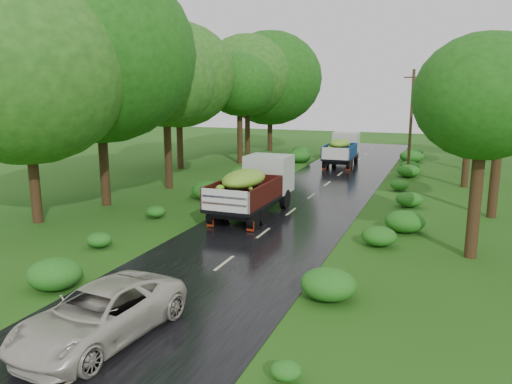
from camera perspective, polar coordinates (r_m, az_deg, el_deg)
The scene contains 10 objects.
ground at distance 14.54m, azimuth -10.41°, elevation -13.09°, with size 120.00×120.00×0.00m, color #204B10.
road at distance 18.66m, azimuth -2.37°, elevation -7.17°, with size 6.50×80.00×0.02m, color black.
road_lines at distance 19.53m, azimuth -1.20°, elevation -6.25°, with size 0.12×69.60×0.00m.
truck_near at distance 24.11m, azimuth -0.11°, elevation 0.91°, with size 2.34×6.39×2.67m.
truck_far at distance 40.41m, azimuth 9.84°, elevation 5.02°, with size 2.31×6.03×2.50m.
car at distance 13.07m, azimuth -17.41°, elevation -13.14°, with size 2.19×4.74×1.32m, color beige.
utility_pole at distance 36.78m, azimuth 17.28°, elevation 7.70°, with size 1.29×0.21×7.34m.
trees_left at distance 36.01m, azimuth -7.32°, elevation 13.10°, with size 7.04×33.38×9.76m.
trees_right at distance 33.42m, azimuth 24.88°, elevation 10.24°, with size 4.76×31.07×8.27m.
shrubs at distance 26.76m, azimuth 5.28°, elevation -0.59°, with size 11.90×44.00×0.70m.
Camera 1 is at (7.04, -11.18, 6.07)m, focal length 35.00 mm.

